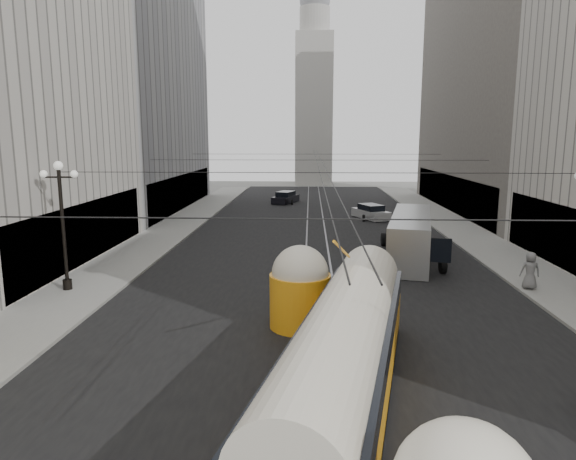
# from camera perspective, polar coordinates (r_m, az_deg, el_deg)

# --- Properties ---
(road) EXTENTS (20.00, 85.00, 0.02)m
(road) POSITION_cam_1_polar(r_m,az_deg,el_deg) (39.48, 3.17, -0.93)
(road) COLOR black
(road) RESTS_ON ground
(sidewalk_left) EXTENTS (4.00, 72.00, 0.15)m
(sidewalk_left) POSITION_cam_1_polar(r_m,az_deg,el_deg) (44.41, -12.55, 0.18)
(sidewalk_left) COLOR gray
(sidewalk_left) RESTS_ON ground
(sidewalk_right) EXTENTS (4.00, 72.00, 0.15)m
(sidewalk_right) POSITION_cam_1_polar(r_m,az_deg,el_deg) (44.69, 18.70, -0.05)
(sidewalk_right) COLOR gray
(sidewalk_right) RESTS_ON ground
(rail_left) EXTENTS (0.12, 85.00, 0.04)m
(rail_left) POSITION_cam_1_polar(r_m,az_deg,el_deg) (39.47, 2.09, -0.93)
(rail_left) COLOR gray
(rail_left) RESTS_ON ground
(rail_right) EXTENTS (0.12, 85.00, 0.04)m
(rail_right) POSITION_cam_1_polar(r_m,az_deg,el_deg) (39.49, 4.26, -0.94)
(rail_right) COLOR gray
(rail_right) RESTS_ON ground
(building_left_far) EXTENTS (12.60, 28.60, 28.60)m
(building_left_far) POSITION_cam_1_polar(r_m,az_deg,el_deg) (58.02, -17.91, 16.35)
(building_left_far) COLOR #999999
(building_left_far) RESTS_ON ground
(building_right_far) EXTENTS (12.60, 32.60, 32.60)m
(building_right_far) POSITION_cam_1_polar(r_m,az_deg,el_deg) (58.63, 24.16, 17.88)
(building_right_far) COLOR #514C47
(building_right_far) RESTS_ON ground
(distant_tower) EXTENTS (6.00, 6.00, 31.36)m
(distant_tower) POSITION_cam_1_polar(r_m,az_deg,el_deg) (86.55, 2.91, 15.06)
(distant_tower) COLOR #B2AFA8
(distant_tower) RESTS_ON ground
(lamppost_left_mid) EXTENTS (1.86, 0.44, 6.37)m
(lamppost_left_mid) POSITION_cam_1_polar(r_m,az_deg,el_deg) (27.36, -23.79, 1.20)
(lamppost_left_mid) COLOR black
(lamppost_left_mid) RESTS_ON sidewalk_left
(catenary) EXTENTS (25.00, 72.00, 0.23)m
(catenary) POSITION_cam_1_polar(r_m,az_deg,el_deg) (37.77, 3.46, 7.56)
(catenary) COLOR black
(catenary) RESTS_ON ground
(streetcar) EXTENTS (5.25, 15.43, 3.44)m
(streetcar) POSITION_cam_1_polar(r_m,az_deg,el_deg) (14.80, 6.35, -13.50)
(streetcar) COLOR #FDA116
(streetcar) RESTS_ON ground
(city_bus) EXTENTS (4.62, 11.44, 2.82)m
(city_bus) POSITION_cam_1_polar(r_m,az_deg,el_deg) (33.57, 13.47, -0.50)
(city_bus) COLOR #9FA2A4
(city_bus) RESTS_ON ground
(sedan_white_far) EXTENTS (3.45, 4.77, 1.39)m
(sedan_white_far) POSITION_cam_1_polar(r_m,az_deg,el_deg) (49.42, 9.19, 1.95)
(sedan_white_far) COLOR silver
(sedan_white_far) RESTS_ON ground
(sedan_dark_far) EXTENTS (3.23, 4.78, 1.40)m
(sedan_dark_far) POSITION_cam_1_polar(r_m,az_deg,el_deg) (60.74, -0.27, 3.60)
(sedan_dark_far) COLOR black
(sedan_dark_far) RESTS_ON ground
(pedestrian_crossing_b) EXTENTS (0.75, 0.88, 1.61)m
(pedestrian_crossing_b) POSITION_cam_1_polar(r_m,az_deg,el_deg) (12.63, 6.38, -22.49)
(pedestrian_crossing_b) COLOR beige
(pedestrian_crossing_b) RESTS_ON ground
(pedestrian_sidewalk_right) EXTENTS (0.99, 0.69, 1.89)m
(pedestrian_sidewalk_right) POSITION_cam_1_polar(r_m,az_deg,el_deg) (28.36, 25.31, -4.09)
(pedestrian_sidewalk_right) COLOR slate
(pedestrian_sidewalk_right) RESTS_ON sidewalk_right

